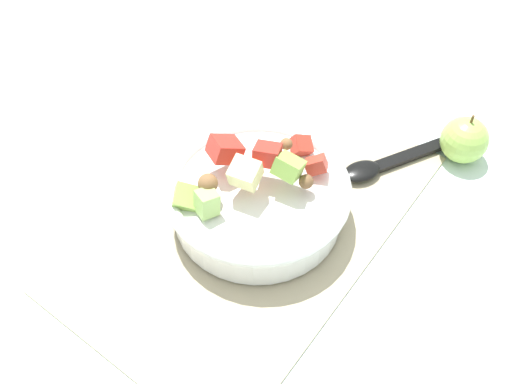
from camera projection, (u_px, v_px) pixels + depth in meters
ground_plane at (254, 220)px, 0.76m from camera, size 2.40×2.40×0.00m
placemat at (254, 219)px, 0.76m from camera, size 0.51×0.31×0.01m
salad_bowl at (256, 195)px, 0.74m from camera, size 0.24×0.24×0.11m
serving_spoon at (384, 164)px, 0.81m from camera, size 0.18×0.12×0.01m
whole_apple at (464, 140)px, 0.81m from camera, size 0.07×0.07×0.08m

